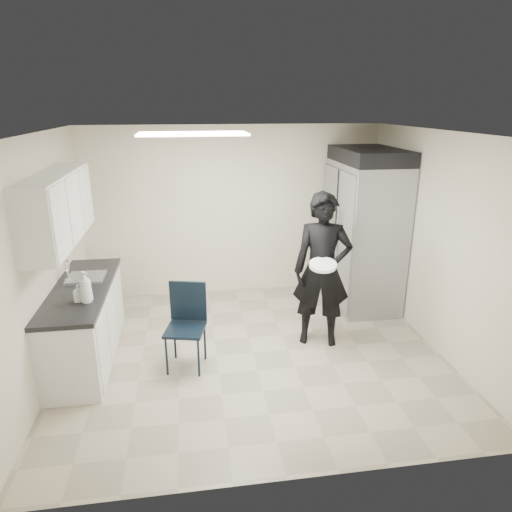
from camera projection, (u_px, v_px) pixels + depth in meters
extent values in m
plane|color=tan|center=(252.00, 353.00, 5.56)|extent=(4.50, 4.50, 0.00)
plane|color=silver|center=(252.00, 133.00, 4.73)|extent=(4.50, 4.50, 0.00)
plane|color=beige|center=(234.00, 212.00, 7.02)|extent=(4.50, 0.00, 4.50)
plane|color=beige|center=(42.00, 262.00, 4.83)|extent=(0.00, 4.00, 4.00)
plane|color=beige|center=(438.00, 243.00, 5.46)|extent=(0.00, 4.00, 4.00)
cube|color=white|center=(193.00, 134.00, 5.03)|extent=(1.20, 0.60, 0.02)
cube|color=silver|center=(85.00, 325.00, 5.33)|extent=(0.60, 1.90, 0.86)
cube|color=black|center=(80.00, 289.00, 5.19)|extent=(0.64, 1.95, 0.05)
cube|color=gray|center=(87.00, 282.00, 5.43)|extent=(0.42, 0.40, 0.14)
cylinder|color=silver|center=(68.00, 271.00, 5.35)|extent=(0.02, 0.02, 0.24)
cube|color=silver|center=(57.00, 208.00, 4.87)|extent=(0.35, 1.80, 0.75)
cube|color=black|center=(77.00, 205.00, 6.00)|extent=(0.22, 0.30, 0.35)
cube|color=yellow|center=(47.00, 265.00, 4.95)|extent=(0.00, 0.12, 0.07)
cube|color=yellow|center=(52.00, 263.00, 5.15)|extent=(0.00, 0.12, 0.07)
cube|color=gray|center=(363.00, 235.00, 6.68)|extent=(0.80, 1.35, 2.10)
cube|color=black|center=(370.00, 156.00, 6.31)|extent=(0.80, 1.35, 0.20)
cube|color=black|center=(185.00, 330.00, 5.12)|extent=(0.51, 0.51, 0.95)
imported|color=black|center=(322.00, 270.00, 5.54)|extent=(0.81, 0.64, 1.92)
cylinder|color=silver|center=(323.00, 265.00, 5.26)|extent=(0.39, 0.39, 0.04)
imported|color=white|center=(85.00, 287.00, 4.73)|extent=(0.19, 0.19, 0.34)
imported|color=#A09FAA|center=(78.00, 293.00, 4.78)|extent=(0.09, 0.09, 0.19)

